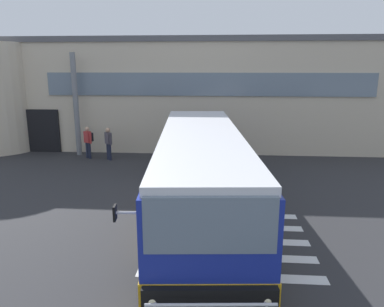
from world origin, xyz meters
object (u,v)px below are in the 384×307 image
object	(u,v)px
passenger_near_column	(88,140)
entry_support_column	(76,105)
bus_main_foreground	(201,173)
passenger_by_doorway	(108,142)

from	to	relation	value
passenger_near_column	entry_support_column	bearing A→B (deg)	138.49
bus_main_foreground	passenger_by_doorway	size ratio (longest dim) A/B	7.08
bus_main_foreground	passenger_by_doorway	xyz separation A→B (m)	(-5.10, 6.57, -0.41)
bus_main_foreground	passenger_by_doorway	distance (m)	8.33
passenger_near_column	passenger_by_doorway	world-z (taller)	same
entry_support_column	bus_main_foreground	bearing A→B (deg)	-46.91
entry_support_column	bus_main_foreground	size ratio (longest dim) A/B	0.46
passenger_near_column	passenger_by_doorway	bearing A→B (deg)	-13.03
entry_support_column	passenger_near_column	distance (m)	2.07
passenger_near_column	passenger_by_doorway	size ratio (longest dim) A/B	1.00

